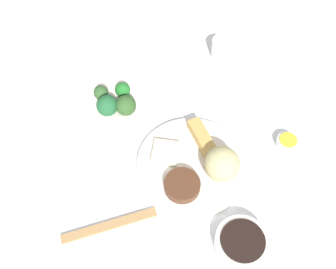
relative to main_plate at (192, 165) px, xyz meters
The scene contains 17 objects.
tabletop 0.05m from the main_plate, 117.61° to the left, with size 2.20×2.20×0.02m, color white.
main_plate is the anchor object (origin of this frame).
rice_scoop 0.08m from the main_plate, ahead, with size 0.08×0.08×0.08m, color #C2B87F.
spring_roll 0.07m from the main_plate, 93.27° to the left, with size 0.10×0.03×0.03m, color tan.
crab_rangoon_wonton 0.07m from the main_plate, behind, with size 0.06×0.07×0.01m, color beige.
stir_fry_heap 0.07m from the main_plate, 86.73° to the right, with size 0.08×0.08×0.02m, color #4F2E1D.
broccoli_plate 0.27m from the main_plate, 159.86° to the left, with size 0.22×0.22×0.01m, color white.
broccoli_floret_0 0.28m from the main_plate, 154.84° to the left, with size 0.04×0.04×0.04m, color #22732A.
broccoli_floret_1 0.31m from the main_plate, 163.93° to the left, with size 0.04×0.04×0.04m, color #30562B.
broccoli_floret_2 0.26m from the main_plate, 168.91° to the left, with size 0.06×0.06×0.06m, color #215D33.
broccoli_floret_3 0.23m from the main_plate, 161.70° to the left, with size 0.05×0.05×0.05m, color #305728.
soy_sauce_bowl 0.22m from the main_plate, 38.53° to the right, with size 0.12×0.12×0.03m, color white.
soy_sauce_bowl_liquid 0.22m from the main_plate, 38.53° to the right, with size 0.09×0.09×0.00m, color black.
sauce_ramekin_hot_mustard 0.24m from the main_plate, 38.99° to the left, with size 0.05×0.05×0.02m, color white.
sauce_ramekin_hot_mustard_liquid 0.25m from the main_plate, 38.99° to the left, with size 0.04×0.04×0.00m, color gold.
teacup 0.38m from the main_plate, 99.96° to the left, with size 0.06×0.06×0.06m, color white.
chopsticks_pair 0.24m from the main_plate, 116.35° to the right, with size 0.22×0.02×0.01m, color #AD8251.
Camera 1 is at (0.17, -0.50, 0.88)m, focal length 43.52 mm.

